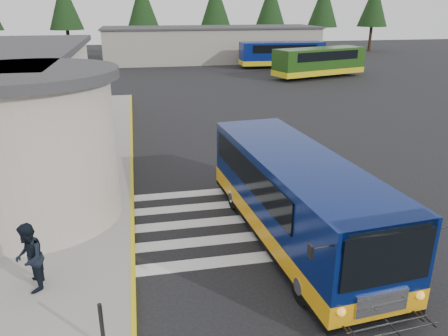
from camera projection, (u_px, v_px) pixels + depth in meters
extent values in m
plane|color=black|center=(249.00, 208.00, 15.43)|extent=(140.00, 140.00, 0.00)
cube|color=gray|center=(6.00, 183.00, 17.40)|extent=(10.00, 34.00, 0.15)
cube|color=gold|center=(132.00, 174.00, 18.32)|extent=(0.12, 34.00, 0.16)
cylinder|color=#BAAE9E|center=(32.00, 151.00, 13.74)|extent=(5.20, 5.20, 4.50)
cylinder|color=#38383A|center=(19.00, 74.00, 12.90)|extent=(5.80, 5.80, 0.30)
cube|color=black|center=(71.00, 143.00, 18.37)|extent=(0.08, 1.20, 2.20)
cube|color=#38383A|center=(79.00, 113.00, 18.01)|extent=(1.20, 1.80, 0.12)
cube|color=silver|center=(260.00, 257.00, 12.40)|extent=(8.00, 0.55, 0.01)
cube|color=silver|center=(250.00, 237.00, 13.50)|extent=(8.00, 0.55, 0.01)
cube|color=silver|center=(241.00, 219.00, 14.60)|extent=(8.00, 0.55, 0.01)
cube|color=silver|center=(233.00, 204.00, 15.70)|extent=(8.00, 0.55, 0.01)
cube|color=silver|center=(226.00, 191.00, 16.80)|extent=(8.00, 0.55, 0.01)
cube|color=gray|center=(211.00, 45.00, 54.38)|extent=(26.00, 8.00, 4.00)
cube|color=#38383A|center=(211.00, 27.00, 53.64)|extent=(26.40, 8.40, 0.20)
cylinder|color=black|center=(69.00, 44.00, 58.44)|extent=(0.44, 0.44, 3.60)
cone|color=black|center=(64.00, 4.00, 56.68)|extent=(4.40, 4.40, 6.40)
cylinder|color=black|center=(145.00, 42.00, 60.30)|extent=(0.44, 0.44, 3.60)
cone|color=black|center=(142.00, 4.00, 58.54)|extent=(4.40, 4.40, 6.40)
cylinder|color=black|center=(216.00, 41.00, 62.16)|extent=(0.44, 0.44, 3.60)
cone|color=black|center=(215.00, 4.00, 60.40)|extent=(4.40, 4.40, 6.40)
cylinder|color=black|center=(270.00, 40.00, 63.64)|extent=(0.44, 0.44, 3.60)
cone|color=black|center=(271.00, 4.00, 61.88)|extent=(4.40, 4.40, 6.40)
cylinder|color=black|center=(321.00, 40.00, 65.13)|extent=(0.44, 0.44, 3.60)
cone|color=black|center=(324.00, 4.00, 63.37)|extent=(4.40, 4.40, 6.40)
cylinder|color=black|center=(370.00, 39.00, 66.61)|extent=(0.44, 0.44, 3.60)
cone|color=black|center=(374.00, 4.00, 64.86)|extent=(4.40, 4.40, 6.40)
cube|color=#06154E|center=(295.00, 193.00, 12.91)|extent=(3.15, 8.87, 2.27)
cube|color=orange|center=(294.00, 219.00, 13.21)|extent=(3.18, 8.90, 0.54)
cube|color=black|center=(293.00, 228.00, 13.32)|extent=(3.17, 8.89, 0.21)
cube|color=black|center=(388.00, 260.00, 8.86)|extent=(2.12, 0.24, 1.21)
cube|color=silver|center=(382.00, 303.00, 9.22)|extent=(1.26, 0.17, 0.53)
cube|color=black|center=(248.00, 173.00, 13.12)|extent=(0.58, 6.36, 0.87)
cube|color=black|center=(321.00, 165.00, 13.76)|extent=(0.58, 6.36, 0.87)
cylinder|color=black|center=(304.00, 285.00, 10.40)|extent=(0.37, 0.95, 0.93)
cylinder|color=black|center=(381.00, 271.00, 10.96)|extent=(0.37, 0.95, 0.93)
cylinder|color=black|center=(235.00, 196.00, 15.26)|extent=(0.37, 0.95, 0.93)
cylinder|color=black|center=(291.00, 189.00, 15.82)|extent=(0.37, 0.95, 0.93)
cube|color=black|center=(310.00, 251.00, 8.42)|extent=(0.06, 0.18, 0.29)
imported|color=black|center=(83.00, 210.00, 13.22)|extent=(0.39, 0.56, 1.50)
imported|color=black|center=(29.00, 258.00, 10.49)|extent=(0.76, 0.93, 1.76)
cylinder|color=black|center=(102.00, 326.00, 8.76)|extent=(0.09, 0.09, 1.07)
cube|color=#07165D|center=(282.00, 53.00, 49.11)|extent=(9.43, 2.93, 2.39)
cube|color=gold|center=(281.00, 62.00, 49.45)|extent=(9.46, 2.96, 0.52)
cube|color=black|center=(282.00, 48.00, 48.91)|extent=(7.36, 2.90, 0.83)
cube|color=#1E4311|center=(319.00, 61.00, 42.29)|extent=(9.75, 5.25, 2.40)
cube|color=gold|center=(319.00, 71.00, 42.63)|extent=(9.79, 5.29, 0.52)
cube|color=black|center=(320.00, 55.00, 42.09)|extent=(7.77, 4.69, 0.84)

